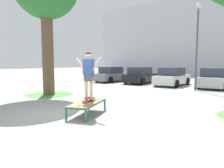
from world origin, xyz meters
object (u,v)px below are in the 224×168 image
Objects in this scene: skater at (89,72)px; car_white at (172,77)px; car_silver at (214,79)px; light_post at (197,34)px; skate_box at (87,103)px; car_black at (141,76)px; car_grey at (112,75)px; skateboard at (89,99)px.

car_white is (-1.06, 11.34, -0.84)m from skater.
skater reaches higher than car_silver.
car_white is at bearing 138.91° from light_post.
skater is 11.42m from car_white.
skate_box is 12.44m from car_black.
car_white is at bearing 1.01° from car_grey.
car_silver is (2.03, 11.73, 0.28)m from skate_box.
car_silver reaches higher than skate_box.
car_grey is 1.00× the size of car_white.
skate_box is at bearing -97.96° from light_post.
light_post is at bearing -12.96° from car_grey.
car_black and car_silver have the same top height.
car_silver is at bearing 73.19° from light_post.
skater is at bearing 105.68° from skateboard.
skateboard is 13.41m from car_grey.
skate_box is 0.48× the size of car_black.
skateboard is at bearing -98.35° from light_post.
car_grey is (-7.36, 11.36, 0.28)m from skate_box.
car_silver is at bearing 80.21° from skate_box.
skater is 0.40× the size of car_white.
skateboard is 0.49× the size of skater.
car_grey is at bearing 122.94° from skate_box.
car_grey is at bearing 167.04° from light_post.
car_grey is at bearing 123.08° from skateboard.
skateboard is 12.30m from car_black.
car_black is 0.73× the size of light_post.
skater is 0.29× the size of light_post.
skater reaches higher than car_grey.
skater reaches higher than car_black.
car_white is 0.99× the size of car_silver.
light_post is at bearing 81.64° from skater.
car_black is at bearing 6.02° from car_grey.
light_post reaches higher than skater.
car_grey and car_black have the same top height.
car_grey and car_silver have the same top height.
car_grey is at bearing -177.74° from car_silver.
skate_box is 1.13m from skater.
skate_box is 0.19m from skateboard.
skate_box is 0.48× the size of car_silver.
car_grey is 0.99× the size of car_silver.
skate_box is 11.91m from car_silver.
skateboard is at bearing -74.32° from skater.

